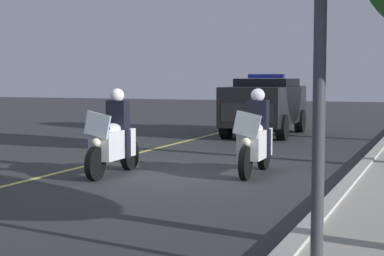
# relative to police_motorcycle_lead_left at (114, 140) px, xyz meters

# --- Properties ---
(ground_plane) EXTENTS (80.00, 80.00, 0.00)m
(ground_plane) POSITION_rel_police_motorcycle_lead_left_xyz_m (-0.71, 1.27, -0.70)
(ground_plane) COLOR #333335
(curb_strip) EXTENTS (48.00, 0.24, 0.15)m
(curb_strip) POSITION_rel_police_motorcycle_lead_left_xyz_m (-0.71, 4.57, -0.62)
(curb_strip) COLOR #B7B5AD
(curb_strip) RESTS_ON ground
(lane_stripe_center) EXTENTS (48.00, 0.12, 0.01)m
(lane_stripe_center) POSITION_rel_police_motorcycle_lead_left_xyz_m (-0.71, -1.19, -0.70)
(lane_stripe_center) COLOR #E0D14C
(lane_stripe_center) RESTS_ON ground
(police_motorcycle_lead_left) EXTENTS (2.14, 0.58, 1.72)m
(police_motorcycle_lead_left) POSITION_rel_police_motorcycle_lead_left_xyz_m (0.00, 0.00, 0.00)
(police_motorcycle_lead_left) COLOR black
(police_motorcycle_lead_left) RESTS_ON ground
(police_motorcycle_lead_right) EXTENTS (2.14, 0.58, 1.72)m
(police_motorcycle_lead_right) POSITION_rel_police_motorcycle_lead_left_xyz_m (-1.11, 2.60, 0.00)
(police_motorcycle_lead_right) COLOR black
(police_motorcycle_lead_right) RESTS_ON ground
(police_suv) EXTENTS (4.96, 2.19, 2.05)m
(police_suv) POSITION_rel_police_motorcycle_lead_left_xyz_m (-9.60, 0.55, 0.37)
(police_suv) COLOR black
(police_suv) RESTS_ON ground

